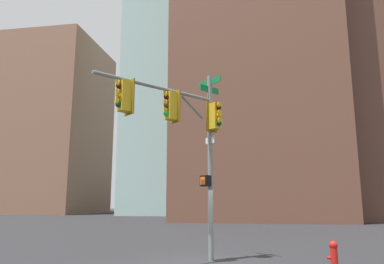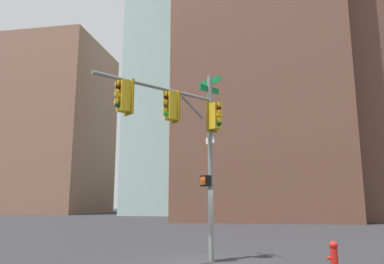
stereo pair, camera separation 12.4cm
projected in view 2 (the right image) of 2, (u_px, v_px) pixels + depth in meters
ground_plane at (202, 262)px, 12.87m from camera, size 200.00×200.00×0.00m
signal_pole_assembly at (185, 124)px, 13.27m from camera, size 3.70×4.18×6.92m
fire_hydrant at (334, 254)px, 11.44m from camera, size 0.34×0.26×0.87m
building_brick_nearside at (255, 26)px, 50.86m from camera, size 18.70×21.85×51.69m
building_brick_midblock at (305, 84)px, 49.27m from camera, size 22.54×17.13×35.09m
building_brick_farside at (51, 128)px, 72.30m from camera, size 19.69×18.80×32.61m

